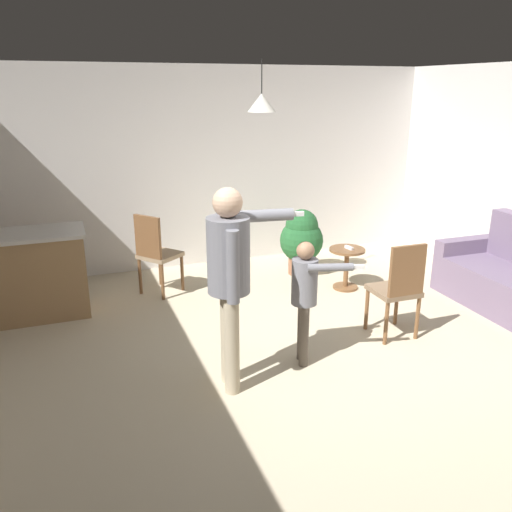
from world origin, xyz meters
name	(u,v)px	position (x,y,z in m)	size (l,w,h in m)	color
ground	(315,363)	(0.00, 0.00, 0.00)	(7.68, 7.68, 0.00)	beige
wall_back	(214,168)	(0.00, 3.20, 1.35)	(6.40, 0.10, 2.70)	silver
kitchen_counter	(28,275)	(-2.45, 2.04, 0.48)	(1.26, 0.66, 0.95)	#99754C
side_table_by_couch	(346,264)	(1.20, 1.56, 0.33)	(0.44, 0.44, 0.52)	brown
person_adult	(230,268)	(-0.83, -0.09, 1.05)	(0.86, 0.49, 1.70)	tan
person_child	(306,289)	(-0.09, 0.06, 0.72)	(0.55, 0.44, 1.15)	#60564C
dining_chair_by_counter	(156,251)	(-1.03, 2.20, 0.55)	(0.59, 0.59, 1.00)	brown
dining_chair_near_wall	(398,287)	(0.99, 0.20, 0.55)	(0.43, 0.43, 1.00)	brown
potted_plant_corner	(301,239)	(0.91, 2.25, 0.49)	(0.58, 0.58, 0.88)	brown
spare_remote_on_table	(349,248)	(1.21, 1.53, 0.54)	(0.04, 0.13, 0.04)	white
ceiling_light_pendant	(262,102)	(0.15, 1.75, 2.25)	(0.32, 0.32, 0.55)	silver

